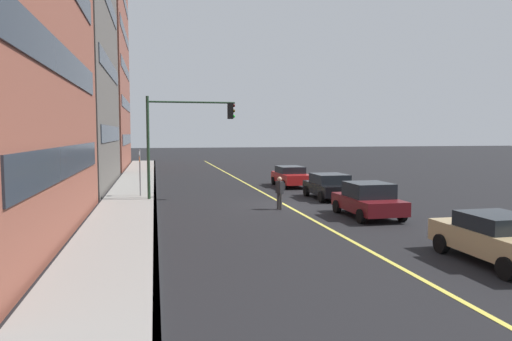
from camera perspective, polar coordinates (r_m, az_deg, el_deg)
The scene contains 12 objects.
ground at distance 24.27m, azimuth 3.69°, elevation -4.29°, with size 200.00×200.00×0.00m, color black.
sidewalk_slab at distance 23.38m, azimuth -15.62°, elevation -4.60°, with size 80.00×2.89×0.15m, color gray.
curb_edge at distance 23.34m, azimuth -12.27°, elevation -4.55°, with size 80.00×0.16×0.15m, color slate.
lane_stripe_center at distance 24.27m, azimuth 3.69°, elevation -4.27°, with size 80.00×0.16×0.01m, color #D8CC4C.
building_glass_right at distance 55.63m, azimuth -22.76°, elevation 13.51°, with size 17.77×13.22×25.43m.
car_red at distance 32.81m, azimuth 4.29°, elevation -0.67°, with size 4.26×2.00×1.42m.
car_maroon at distance 21.34m, azimuth 13.60°, elevation -3.50°, with size 3.96×2.09×1.55m.
car_black at distance 26.90m, azimuth 9.00°, elevation -1.86°, with size 3.90×2.12×1.43m.
car_tan at distance 15.14m, azimuth 27.55°, elevation -7.37°, with size 4.18×1.97×1.43m.
pedestrian_with_backpack at distance 22.85m, azimuth 2.95°, elevation -2.47°, with size 0.44×0.45×1.62m.
traffic_light_mast at distance 25.94m, azimuth -8.98°, elevation 5.07°, with size 0.28×4.88×5.75m.
street_sign_post at distance 27.45m, azimuth -14.06°, elevation 0.11°, with size 0.60×0.08×2.82m.
Camera 1 is at (-23.05, 6.64, 3.73)m, focal length 32.59 mm.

